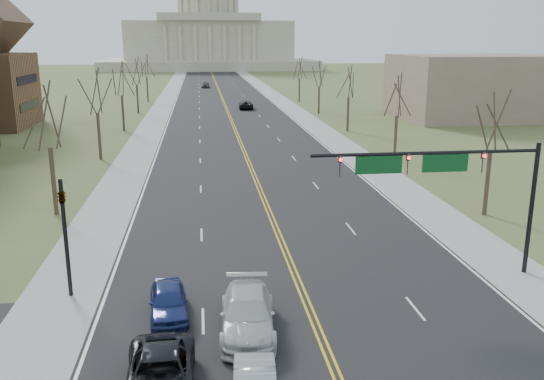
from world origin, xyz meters
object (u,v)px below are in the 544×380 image
object	(u,v)px
car_sb_outer_second	(168,302)
signal_mast	(443,173)
car_sb_outer_lead	(160,375)
car_far_nb	(246,105)
signal_left	(64,225)
car_sb_inner_second	(248,314)
car_far_sb	(206,85)

from	to	relation	value
car_sb_outer_second	signal_mast	bearing A→B (deg)	6.86
car_sb_outer_lead	car_far_nb	bearing A→B (deg)	82.30
signal_left	car_sb_outer_lead	size ratio (longest dim) A/B	1.11
car_sb_outer_second	car_far_nb	world-z (taller)	car_far_nb
signal_mast	car_sb_outer_second	bearing A→B (deg)	-168.64
car_sb_inner_second	car_far_sb	distance (m)	133.29
car_sb_inner_second	car_far_sb	size ratio (longest dim) A/B	1.21
car_sb_outer_second	car_far_nb	xyz separation A→B (m)	(10.12, 81.58, 0.04)
car_far_nb	car_sb_outer_second	bearing A→B (deg)	85.89
car_far_sb	car_sb_inner_second	bearing A→B (deg)	-85.65
signal_left	car_sb_outer_lead	xyz separation A→B (m)	(4.96, -8.89, -2.95)
car_sb_outer_second	car_far_sb	bearing A→B (deg)	84.05
signal_left	car_far_nb	bearing A→B (deg)	79.16
signal_left	car_far_nb	size ratio (longest dim) A/B	1.10
car_sb_outer_lead	car_sb_inner_second	distance (m)	5.43
signal_mast	signal_left	world-z (taller)	signal_mast
car_sb_outer_second	car_far_sb	distance (m)	131.42
signal_left	car_far_sb	xyz separation A→B (m)	(8.26, 128.57, -2.90)
signal_left	car_far_sb	bearing A→B (deg)	86.32
signal_mast	car_far_sb	distance (m)	129.10
car_far_nb	car_far_sb	bearing A→B (deg)	-79.24
signal_left	car_far_nb	xyz separation A→B (m)	(15.08, 78.77, -2.94)
signal_mast	car_far_sb	xyz separation A→B (m)	(-10.68, 128.57, -4.95)
car_far_nb	car_far_sb	distance (m)	50.26
car_sb_outer_lead	car_sb_outer_second	bearing A→B (deg)	88.96
signal_mast	car_sb_inner_second	distance (m)	12.53
car_sb_outer_lead	car_far_nb	distance (m)	88.24
car_far_nb	car_far_sb	xyz separation A→B (m)	(-6.81, 49.80, 0.04)
signal_left	car_sb_inner_second	size ratio (longest dim) A/B	1.05
signal_mast	car_sb_inner_second	world-z (taller)	signal_mast
signal_mast	car_far_sb	size ratio (longest dim) A/B	2.58
car_sb_inner_second	car_sb_outer_second	distance (m)	3.97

